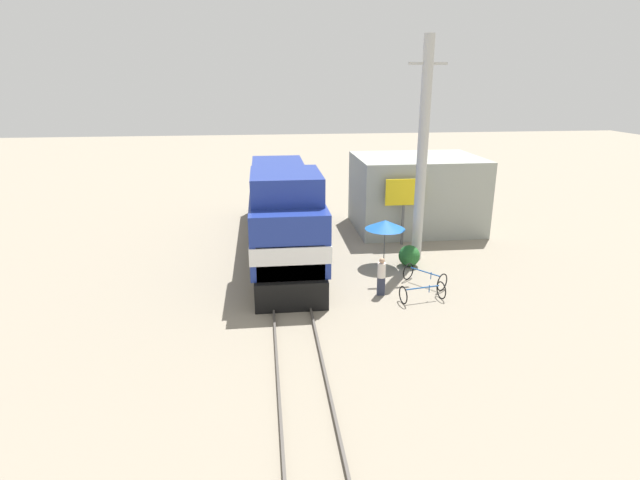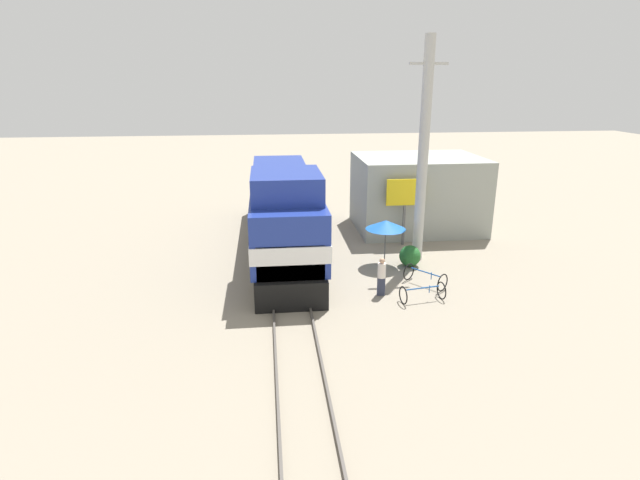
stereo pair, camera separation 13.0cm
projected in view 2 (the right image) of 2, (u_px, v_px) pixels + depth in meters
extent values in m
plane|color=gray|center=(286.00, 267.00, 24.07)|extent=(120.00, 120.00, 0.00)
cube|color=#4C4742|center=(271.00, 266.00, 23.97)|extent=(0.08, 42.84, 0.15)
cube|color=#4C4742|center=(301.00, 265.00, 24.12)|extent=(0.08, 42.84, 0.15)
cube|color=black|center=(283.00, 236.00, 26.88)|extent=(2.88, 16.27, 1.18)
cube|color=navy|center=(283.00, 202.00, 26.30)|extent=(3.13, 15.62, 2.58)
cube|color=white|center=(283.00, 206.00, 26.38)|extent=(3.17, 15.78, 0.70)
cube|color=white|center=(289.00, 254.00, 20.18)|extent=(2.66, 2.28, 1.42)
cube|color=navy|center=(286.00, 186.00, 21.11)|extent=(2.94, 3.58, 1.15)
cylinder|color=#B2B2AD|center=(423.00, 154.00, 23.54)|extent=(0.50, 0.50, 10.57)
cube|color=#B2B2AD|center=(429.00, 63.00, 22.30)|extent=(1.80, 0.12, 0.12)
cylinder|color=#4C4C4C|center=(385.00, 244.00, 23.99)|extent=(0.05, 0.05, 2.15)
cone|color=#1959B2|center=(386.00, 225.00, 23.70)|extent=(1.92, 1.92, 0.43)
cube|color=#595959|center=(404.00, 225.00, 26.95)|extent=(0.12, 0.12, 2.22)
cube|color=yellow|center=(405.00, 192.00, 26.39)|extent=(2.04, 0.08, 1.41)
sphere|color=#236028|center=(410.00, 256.00, 24.03)|extent=(1.03, 1.03, 1.03)
cube|color=#2D3347|center=(381.00, 286.00, 20.82)|extent=(0.30, 0.20, 0.79)
cylinder|color=silver|center=(382.00, 270.00, 20.60)|extent=(0.34, 0.34, 0.63)
sphere|color=tan|center=(382.00, 261.00, 20.47)|extent=(0.23, 0.23, 0.23)
torus|color=black|center=(441.00, 291.00, 20.46)|extent=(0.18, 0.74, 0.74)
torus|color=black|center=(403.00, 295.00, 20.00)|extent=(0.18, 0.74, 0.74)
cube|color=#194C99|center=(423.00, 288.00, 20.16)|extent=(1.44, 0.29, 0.04)
cylinder|color=#194C99|center=(429.00, 289.00, 20.27)|extent=(0.04, 0.04, 0.31)
torus|color=black|center=(442.00, 283.00, 21.21)|extent=(0.64, 0.52, 0.78)
torus|color=black|center=(409.00, 272.00, 22.40)|extent=(0.64, 0.52, 0.78)
cube|color=#194C99|center=(425.00, 272.00, 21.73)|extent=(0.95, 1.20, 0.04)
cylinder|color=#194C99|center=(431.00, 276.00, 21.55)|extent=(0.04, 0.04, 0.33)
cube|color=#999E93|center=(417.00, 193.00, 29.70)|extent=(7.20, 5.42, 4.32)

